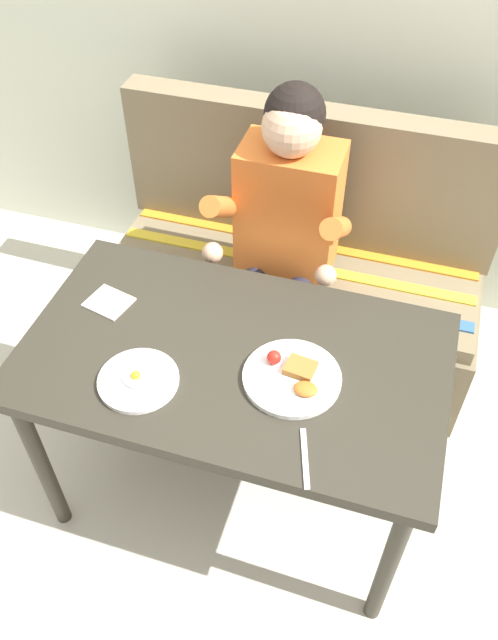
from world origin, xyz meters
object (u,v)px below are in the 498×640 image
(table, at_px, (234,373))
(plate_breakfast, at_px, (292,376))
(fork, at_px, (305,458))
(napkin, at_px, (109,302))
(couch, at_px, (294,283))
(person, at_px, (283,227))
(plate_eggs, at_px, (138,380))

(table, bearing_deg, plate_breakfast, -11.80)
(fork, bearing_deg, napkin, 135.91)
(couch, distance_m, fork, 1.14)
(person, bearing_deg, couch, 85.66)
(plate_breakfast, bearing_deg, plate_eggs, -161.52)
(plate_eggs, relative_size, napkin, 1.74)
(couch, relative_size, plate_eggs, 6.55)
(fork, bearing_deg, plate_eggs, 151.22)
(table, relative_size, person, 0.99)
(couch, bearing_deg, fork, -75.23)
(couch, xyz_separation_m, plate_eggs, (-0.21, -0.93, 0.41))
(table, relative_size, plate_breakfast, 4.47)
(person, height_order, napkin, person)
(table, height_order, fork, fork)
(plate_eggs, distance_m, napkin, 0.33)
(person, bearing_deg, napkin, -129.12)
(plate_breakfast, relative_size, napkin, 2.13)
(table, xyz_separation_m, couch, (0.00, 0.76, -0.32))
(couch, height_order, person, person)
(plate_eggs, distance_m, fork, 0.50)
(person, distance_m, napkin, 0.65)
(fork, bearing_deg, couch, 87.57)
(table, bearing_deg, plate_eggs, -141.53)
(couch, xyz_separation_m, fork, (0.27, -1.03, 0.40))
(napkin, xyz_separation_m, fork, (0.70, -0.35, -0.00))
(napkin, bearing_deg, table, -11.26)
(plate_breakfast, xyz_separation_m, fork, (0.09, -0.23, -0.01))
(person, bearing_deg, plate_eggs, -104.75)
(napkin, distance_m, fork, 0.78)
(couch, height_order, fork, couch)
(table, xyz_separation_m, plate_eggs, (-0.21, -0.17, 0.09))
(plate_breakfast, xyz_separation_m, plate_eggs, (-0.39, -0.13, -0.00))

